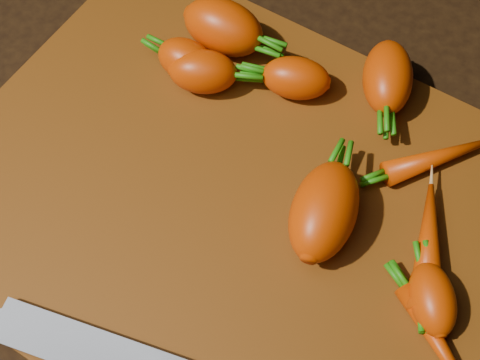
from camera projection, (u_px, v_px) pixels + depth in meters
The scene contains 12 objects.
ground at pixel (234, 207), 0.59m from camera, with size 2.00×2.00×0.01m, color black.
cutting_board at pixel (234, 202), 0.58m from camera, with size 0.50×0.40×0.01m, color #6A350B.
carrot_0 at pixel (223, 27), 0.63m from camera, with size 0.08×0.05×0.05m, color #CF3C04.
carrot_1 at pixel (187, 60), 0.62m from camera, with size 0.06×0.04×0.04m, color #CF3C04.
carrot_2 at pixel (388, 77), 0.61m from camera, with size 0.08×0.05×0.05m, color #CF3C04.
carrot_3 at pixel (324, 211), 0.54m from camera, with size 0.09×0.05×0.05m, color #CF3C04.
carrot_4 at pixel (296, 78), 0.61m from camera, with size 0.06×0.04×0.04m, color #CF3C04.
carrot_5 at pixel (203, 72), 0.61m from camera, with size 0.06×0.04×0.04m, color #CF3C04.
carrot_6 at pixel (432, 299), 0.51m from camera, with size 0.06×0.04×0.04m, color #CF3C04.
carrot_7 at pixel (442, 156), 0.58m from camera, with size 0.11×0.02×0.02m, color #CF3C04.
carrot_8 at pixel (443, 350), 0.50m from camera, with size 0.11×0.02×0.02m, color #CF3C04.
carrot_9 at pixel (428, 245), 0.54m from camera, with size 0.11×0.03×0.03m, color #CF3C04.
Camera 1 is at (0.14, -0.22, 0.52)m, focal length 50.00 mm.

